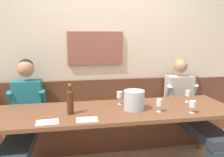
% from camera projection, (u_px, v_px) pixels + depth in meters
% --- Properties ---
extents(room_wall_back, '(6.80, 0.12, 2.80)m').
position_uv_depth(room_wall_back, '(104.00, 48.00, 3.28)').
color(room_wall_back, beige).
rests_on(room_wall_back, ground).
extents(wood_wainscot_panel, '(6.80, 0.03, 0.91)m').
position_uv_depth(wood_wainscot_panel, '(105.00, 110.00, 3.41)').
color(wood_wainscot_panel, brown).
rests_on(wood_wainscot_panel, ground).
extents(wall_bench, '(2.99, 0.42, 0.94)m').
position_uv_depth(wall_bench, '(107.00, 127.00, 3.23)').
color(wall_bench, brown).
rests_on(wall_bench, ground).
extents(dining_table, '(2.69, 0.79, 0.76)m').
position_uv_depth(dining_table, '(116.00, 116.00, 2.53)').
color(dining_table, brown).
rests_on(dining_table, ground).
extents(person_left_seat, '(0.47, 1.22, 1.28)m').
position_uv_depth(person_left_seat, '(24.00, 115.00, 2.67)').
color(person_left_seat, '#242C37').
rests_on(person_left_seat, ground).
extents(person_right_seat, '(0.48, 1.22, 1.25)m').
position_uv_depth(person_right_seat, '(190.00, 108.00, 3.03)').
color(person_right_seat, '#25333C').
rests_on(person_right_seat, ground).
extents(ice_bucket, '(0.23, 0.23, 0.22)m').
position_uv_depth(ice_bucket, '(134.00, 100.00, 2.50)').
color(ice_bucket, '#B4B9BF').
rests_on(ice_bucket, dining_table).
extents(wine_bottle_clear_water, '(0.07, 0.07, 0.32)m').
position_uv_depth(wine_bottle_clear_water, '(70.00, 101.00, 2.34)').
color(wine_bottle_clear_water, '#442513').
rests_on(wine_bottle_clear_water, dining_table).
extents(wine_glass_by_bottle, '(0.06, 0.06, 0.14)m').
position_uv_depth(wine_glass_by_bottle, '(159.00, 103.00, 2.41)').
color(wine_glass_by_bottle, silver).
rests_on(wine_glass_by_bottle, dining_table).
extents(wine_glass_center_front, '(0.07, 0.07, 0.15)m').
position_uv_depth(wine_glass_center_front, '(188.00, 94.00, 2.78)').
color(wine_glass_center_front, silver).
rests_on(wine_glass_center_front, dining_table).
extents(wine_glass_mid_right, '(0.07, 0.07, 0.13)m').
position_uv_depth(wine_glass_mid_right, '(192.00, 105.00, 2.38)').
color(wine_glass_mid_right, silver).
rests_on(wine_glass_mid_right, dining_table).
extents(wine_glass_left_end, '(0.07, 0.07, 0.16)m').
position_uv_depth(wine_glass_left_end, '(120.00, 95.00, 2.68)').
color(wine_glass_left_end, silver).
rests_on(wine_glass_left_end, dining_table).
extents(tasting_sheet_left_guest, '(0.22, 0.16, 0.00)m').
position_uv_depth(tasting_sheet_left_guest, '(47.00, 122.00, 2.14)').
color(tasting_sheet_left_guest, white).
rests_on(tasting_sheet_left_guest, dining_table).
extents(tasting_sheet_right_guest, '(0.22, 0.16, 0.00)m').
position_uv_depth(tasting_sheet_right_guest, '(87.00, 120.00, 2.20)').
color(tasting_sheet_right_guest, white).
rests_on(tasting_sheet_right_guest, dining_table).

